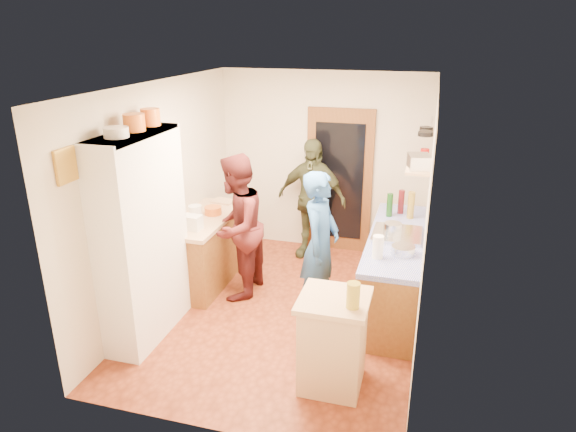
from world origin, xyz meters
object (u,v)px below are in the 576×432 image
at_px(hutch_body, 143,238).
at_px(person_back, 312,199).
at_px(person_left, 240,226).
at_px(island_base, 333,344).
at_px(right_counter_base, 394,272).
at_px(person_hob, 322,246).

xyz_separation_m(hutch_body, person_back, (1.24, 2.41, -0.24)).
bearing_deg(hutch_body, person_back, 62.88).
height_order(person_left, person_back, person_left).
distance_m(island_base, person_back, 2.92).
bearing_deg(right_counter_base, person_back, 138.63).
bearing_deg(person_hob, hutch_body, 123.47).
bearing_deg(person_back, island_base, -63.89).
xyz_separation_m(person_left, person_back, (0.58, 1.32, -0.03)).
bearing_deg(island_base, person_back, 107.06).
xyz_separation_m(right_counter_base, island_base, (-0.42, -1.65, 0.01)).
bearing_deg(person_hob, person_back, 23.57).
bearing_deg(person_left, island_base, 46.71).
height_order(island_base, person_back, person_back).
xyz_separation_m(island_base, person_back, (-0.85, 2.76, 0.43)).
distance_m(right_counter_base, person_hob, 0.99).
height_order(hutch_body, right_counter_base, hutch_body).
height_order(right_counter_base, person_hob, person_hob).
relative_size(island_base, person_hob, 0.51).
xyz_separation_m(right_counter_base, person_hob, (-0.79, -0.43, 0.43)).
distance_m(island_base, person_hob, 1.34).
xyz_separation_m(person_hob, person_back, (-0.48, 1.54, 0.01)).
distance_m(hutch_body, person_hob, 1.94).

